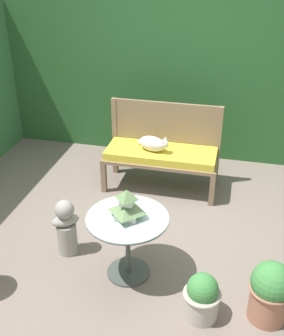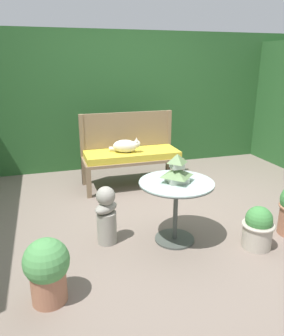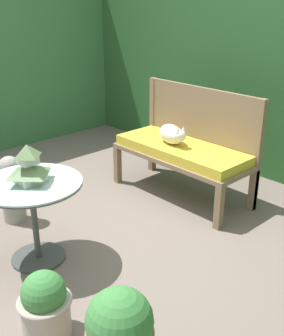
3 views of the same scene
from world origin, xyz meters
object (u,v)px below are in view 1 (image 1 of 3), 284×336
(pagoda_birdhouse, at_px, (127,206))
(potted_plant_path_edge, at_px, (270,291))
(patio_table, at_px, (128,230))
(garden_bust, at_px, (66,227))
(cat, at_px, (153,144))
(garden_bench, at_px, (161,156))
(potted_plant_hedge_corner, at_px, (202,297))

(pagoda_birdhouse, xyz_separation_m, potted_plant_path_edge, (1.22, -0.24, -0.46))
(patio_table, xyz_separation_m, garden_bust, (-0.65, 0.16, -0.20))
(patio_table, bearing_deg, pagoda_birdhouse, -90.00)
(cat, distance_m, garden_bust, 1.52)
(patio_table, height_order, potted_plant_path_edge, patio_table)
(garden_bench, relative_size, garden_bust, 2.31)
(garden_bench, relative_size, pagoda_birdhouse, 4.94)
(garden_bust, bearing_deg, pagoda_birdhouse, -48.44)
(garden_bust, bearing_deg, cat, 33.29)
(garden_bench, xyz_separation_m, patio_table, (0.01, -1.57, 0.06))
(garden_bench, bearing_deg, potted_plant_path_edge, -55.68)
(garden_bench, height_order, cat, cat)
(garden_bench, bearing_deg, pagoda_birdhouse, -89.54)
(cat, bearing_deg, pagoda_birdhouse, -69.87)
(pagoda_birdhouse, height_order, potted_plant_path_edge, pagoda_birdhouse)
(garden_bench, xyz_separation_m, potted_plant_hedge_corner, (0.72, -1.92, -0.23))
(patio_table, xyz_separation_m, potted_plant_hedge_corner, (0.70, -0.35, -0.29))
(garden_bench, bearing_deg, patio_table, -89.54)
(cat, relative_size, potted_plant_hedge_corner, 0.97)
(potted_plant_path_edge, bearing_deg, garden_bench, 124.32)
(garden_bench, xyz_separation_m, garden_bust, (-0.64, -1.42, -0.14))
(garden_bust, relative_size, potted_plant_path_edge, 1.08)
(patio_table, bearing_deg, garden_bust, 166.58)
(garden_bust, height_order, potted_plant_hedge_corner, garden_bust)
(cat, xyz_separation_m, potted_plant_path_edge, (1.33, -1.78, -0.32))
(cat, relative_size, potted_plant_path_edge, 0.75)
(garden_bench, relative_size, patio_table, 1.89)
(pagoda_birdhouse, bearing_deg, garden_bench, 90.46)
(potted_plant_path_edge, height_order, potted_plant_hedge_corner, potted_plant_path_edge)
(garden_bench, distance_m, potted_plant_path_edge, 2.20)
(patio_table, height_order, pagoda_birdhouse, pagoda_birdhouse)
(cat, height_order, garden_bust, cat)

